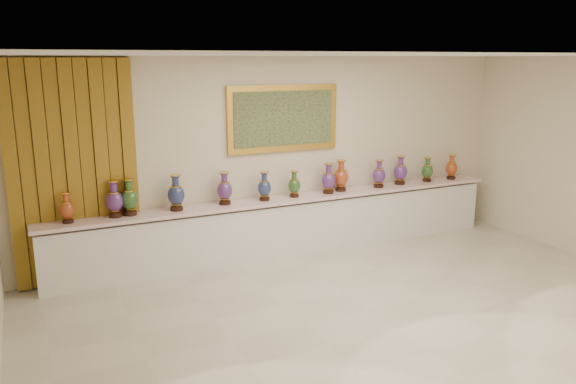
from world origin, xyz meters
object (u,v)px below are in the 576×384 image
(vase_0, at_px, (67,209))
(counter, at_px, (288,226))
(vase_1, at_px, (115,201))
(vase_2, at_px, (129,199))

(vase_0, bearing_deg, counter, 0.37)
(counter, distance_m, vase_0, 3.23)
(counter, relative_size, vase_1, 14.67)
(counter, bearing_deg, vase_1, 179.97)
(vase_1, relative_size, vase_2, 0.99)
(counter, bearing_deg, vase_0, -179.63)
(counter, relative_size, vase_0, 18.15)
(vase_1, bearing_deg, vase_0, -177.91)
(vase_1, distance_m, vase_2, 0.20)
(vase_2, bearing_deg, vase_1, -177.83)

